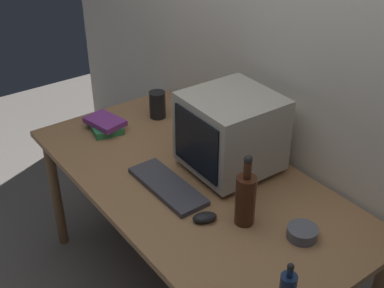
% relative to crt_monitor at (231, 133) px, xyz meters
% --- Properties ---
extents(back_wall, '(4.00, 0.08, 2.50)m').
position_rel_crt_monitor_xyz_m(back_wall, '(-0.04, 0.31, 0.30)').
color(back_wall, silver).
rests_on(back_wall, ground).
extents(desk, '(1.70, 0.87, 0.76)m').
position_rel_crt_monitor_xyz_m(desk, '(-0.04, -0.19, -0.27)').
color(desk, '#9E7047').
rests_on(desk, ground).
extents(crt_monitor, '(0.39, 0.40, 0.37)m').
position_rel_crt_monitor_xyz_m(crt_monitor, '(0.00, 0.00, 0.00)').
color(crt_monitor, '#B2AD9E').
rests_on(crt_monitor, desk).
extents(keyboard, '(0.42, 0.15, 0.02)m').
position_rel_crt_monitor_xyz_m(keyboard, '(-0.04, -0.32, -0.18)').
color(keyboard, '#3F3F47').
rests_on(keyboard, desk).
extents(computer_mouse, '(0.09, 0.12, 0.04)m').
position_rel_crt_monitor_xyz_m(computer_mouse, '(0.23, -0.32, -0.17)').
color(computer_mouse, black).
rests_on(computer_mouse, desk).
extents(bottle_tall, '(0.08, 0.08, 0.32)m').
position_rel_crt_monitor_xyz_m(bottle_tall, '(0.33, -0.20, -0.07)').
color(bottle_tall, '#472314').
rests_on(bottle_tall, desk).
extents(bottle_short, '(0.06, 0.06, 0.16)m').
position_rel_crt_monitor_xyz_m(bottle_short, '(0.71, -0.35, -0.13)').
color(bottle_short, navy).
rests_on(bottle_short, desk).
extents(book_stack, '(0.23, 0.18, 0.07)m').
position_rel_crt_monitor_xyz_m(book_stack, '(-0.67, -0.29, -0.16)').
color(book_stack, '#33894C').
rests_on(book_stack, desk).
extents(cd_spindle, '(0.12, 0.12, 0.04)m').
position_rel_crt_monitor_xyz_m(cd_spindle, '(0.53, -0.08, -0.17)').
color(cd_spindle, '#595B66').
rests_on(cd_spindle, desk).
extents(metal_canister, '(0.09, 0.09, 0.15)m').
position_rel_crt_monitor_xyz_m(metal_canister, '(-0.63, 0.01, -0.12)').
color(metal_canister, black).
rests_on(metal_canister, desk).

